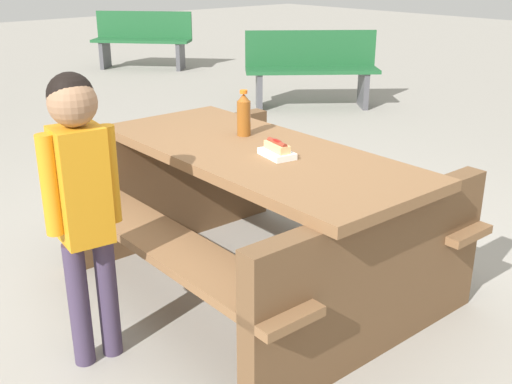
{
  "coord_description": "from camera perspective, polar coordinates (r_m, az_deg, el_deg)",
  "views": [
    {
      "loc": [
        2.16,
        -1.92,
        1.63
      ],
      "look_at": [
        0.0,
        0.0,
        0.52
      ],
      "focal_mm": 43.34,
      "sensor_mm": 36.0,
      "label": 1
    }
  ],
  "objects": [
    {
      "name": "park_bench_near",
      "position": [
        7.21,
        5.13,
        11.38
      ],
      "size": [
        1.25,
        1.42,
        0.85
      ],
      "color": "#1E592D",
      "rests_on": "ground"
    },
    {
      "name": "park_bench_mid",
      "position": [
        9.96,
        -10.41,
        13.75
      ],
      "size": [
        1.39,
        1.29,
        0.85
      ],
      "color": "#1E592D",
      "rests_on": "ground"
    },
    {
      "name": "soda_bottle",
      "position": [
        3.23,
        -1.14,
        7.15
      ],
      "size": [
        0.07,
        0.07,
        0.24
      ],
      "color": "brown",
      "rests_on": "picnic_table"
    },
    {
      "name": "child_in_coat",
      "position": [
        2.5,
        -15.83,
        0.49
      ],
      "size": [
        0.2,
        0.3,
        1.23
      ],
      "color": "#3F334C",
      "rests_on": "ground"
    },
    {
      "name": "picnic_table",
      "position": [
        3.12,
        0.0,
        -1.38
      ],
      "size": [
        1.85,
        1.46,
        0.75
      ],
      "color": "brown",
      "rests_on": "ground"
    },
    {
      "name": "hotdog_tray",
      "position": [
        2.89,
        1.96,
        3.86
      ],
      "size": [
        0.2,
        0.14,
        0.08
      ],
      "color": "white",
      "rests_on": "picnic_table"
    },
    {
      "name": "ground_plane",
      "position": [
        3.32,
        0.0,
        -8.51
      ],
      "size": [
        30.0,
        30.0,
        0.0
      ],
      "primitive_type": "plane",
      "color": "gray",
      "rests_on": "ground"
    }
  ]
}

